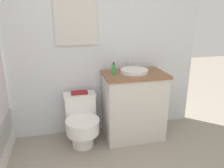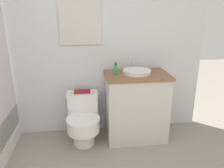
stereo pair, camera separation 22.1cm
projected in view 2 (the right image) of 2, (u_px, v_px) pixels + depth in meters
name	position (u px, v px, depth m)	size (l,w,h in m)	color
wall_back	(61.00, 30.00, 2.44)	(3.38, 0.07, 2.50)	silver
toilet	(83.00, 119.00, 2.50)	(0.37, 0.51, 0.56)	white
vanity	(136.00, 106.00, 2.56)	(0.71, 0.46, 0.80)	beige
sink	(137.00, 72.00, 2.45)	(0.31, 0.35, 0.13)	white
soap_bottle	(116.00, 69.00, 2.39)	(0.05, 0.05, 0.14)	green
book_on_tank	(82.00, 91.00, 2.53)	(0.19, 0.10, 0.02)	maroon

